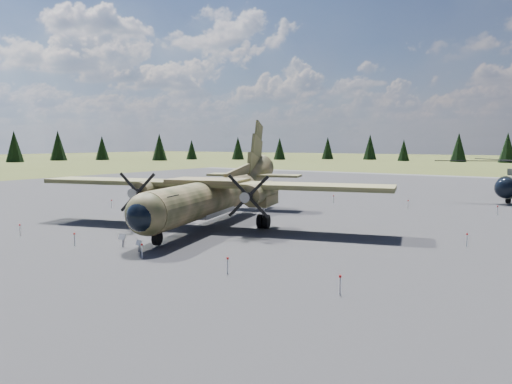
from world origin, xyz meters
The scene contains 7 objects.
ground centered at (0.00, 0.00, 0.00)m, with size 500.00×500.00×0.00m, color #4E5626.
apron centered at (0.00, 10.00, 0.00)m, with size 120.00×120.00×0.04m, color slate.
transport_plane centered at (-2.05, -2.04, 2.66)m, with size 27.77×24.81×9.25m.
info_placard_left centered at (-1.36, -11.95, 0.54)m, with size 0.54×0.28×0.81m.
info_placard_right centered at (0.72, -12.54, 0.51)m, with size 0.52×0.32×0.76m.
barrier_fence centered at (-0.46, -0.08, 0.51)m, with size 33.12×29.62×0.85m.
treeline centered at (-3.13, -7.83, 4.78)m, with size 321.29×322.49×10.94m.
Camera 1 is at (22.54, -32.78, 6.47)m, focal length 35.00 mm.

